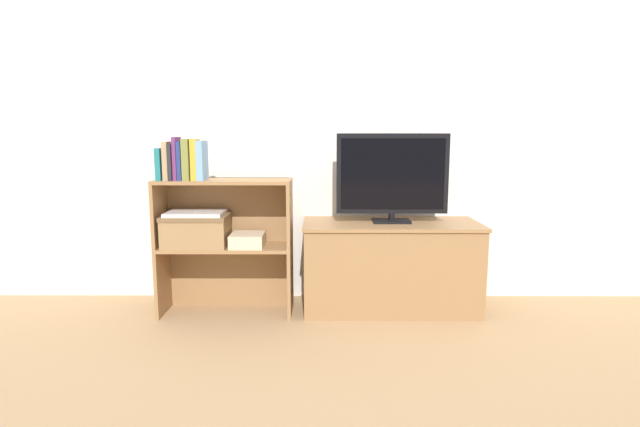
# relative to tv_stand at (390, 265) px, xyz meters

# --- Properties ---
(ground_plane) EXTENTS (16.00, 16.00, 0.00)m
(ground_plane) POSITION_rel_tv_stand_xyz_m (-0.42, -0.22, -0.27)
(ground_plane) COLOR #A37F56
(wall_back) EXTENTS (10.00, 0.05, 2.40)m
(wall_back) POSITION_rel_tv_stand_xyz_m (-0.42, 0.26, 0.93)
(wall_back) COLOR silver
(wall_back) RESTS_ON ground_plane
(tv_stand) EXTENTS (1.05, 0.46, 0.53)m
(tv_stand) POSITION_rel_tv_stand_xyz_m (0.00, 0.00, 0.00)
(tv_stand) COLOR olive
(tv_stand) RESTS_ON ground_plane
(tv) EXTENTS (0.66, 0.14, 0.52)m
(tv) POSITION_rel_tv_stand_xyz_m (-0.00, -0.00, 0.54)
(tv) COLOR black
(tv) RESTS_ON tv_stand
(bookshelf_lower_tier) EXTENTS (0.77, 0.28, 0.41)m
(bookshelf_lower_tier) POSITION_rel_tv_stand_xyz_m (-0.97, -0.03, -0.01)
(bookshelf_lower_tier) COLOR olive
(bookshelf_lower_tier) RESTS_ON ground_plane
(bookshelf_upper_tier) EXTENTS (0.77, 0.28, 0.39)m
(bookshelf_upper_tier) POSITION_rel_tv_stand_xyz_m (-0.97, -0.03, 0.39)
(bookshelf_upper_tier) COLOR olive
(bookshelf_upper_tier) RESTS_ON bookshelf_lower_tier
(book_teal) EXTENTS (0.03, 0.15, 0.18)m
(book_teal) POSITION_rel_tv_stand_xyz_m (-1.32, -0.12, 0.62)
(book_teal) COLOR #1E7075
(book_teal) RESTS_ON bookshelf_upper_tier
(book_tan) EXTENTS (0.03, 0.12, 0.21)m
(book_tan) POSITION_rel_tv_stand_xyz_m (-1.28, -0.12, 0.63)
(book_tan) COLOR tan
(book_tan) RESTS_ON bookshelf_upper_tier
(book_charcoal) EXTENTS (0.02, 0.16, 0.20)m
(book_charcoal) POSITION_rel_tv_stand_xyz_m (-1.25, -0.12, 0.63)
(book_charcoal) COLOR #232328
(book_charcoal) RESTS_ON bookshelf_upper_tier
(book_plum) EXTENTS (0.02, 0.13, 0.24)m
(book_plum) POSITION_rel_tv_stand_xyz_m (-1.23, -0.12, 0.65)
(book_plum) COLOR #6B2D66
(book_plum) RESTS_ON bookshelf_upper_tier
(book_navy) EXTENTS (0.02, 0.13, 0.22)m
(book_navy) POSITION_rel_tv_stand_xyz_m (-1.20, -0.12, 0.63)
(book_navy) COLOR navy
(book_navy) RESTS_ON bookshelf_upper_tier
(book_olive) EXTENTS (0.04, 0.16, 0.23)m
(book_olive) POSITION_rel_tv_stand_xyz_m (-1.16, -0.12, 0.64)
(book_olive) COLOR olive
(book_olive) RESTS_ON bookshelf_upper_tier
(book_mustard) EXTENTS (0.03, 0.12, 0.23)m
(book_mustard) POSITION_rel_tv_stand_xyz_m (-1.12, -0.12, 0.64)
(book_mustard) COLOR gold
(book_mustard) RESTS_ON bookshelf_upper_tier
(book_skyblue) EXTENTS (0.04, 0.15, 0.22)m
(book_skyblue) POSITION_rel_tv_stand_xyz_m (-1.09, -0.12, 0.64)
(book_skyblue) COLOR #709ECC
(book_skyblue) RESTS_ON bookshelf_upper_tier
(storage_basket_left) EXTENTS (0.37, 0.25, 0.18)m
(storage_basket_left) POSITION_rel_tv_stand_xyz_m (-1.14, -0.09, 0.24)
(storage_basket_left) COLOR #937047
(storage_basket_left) RESTS_ON bookshelf_lower_tier
(laptop) EXTENTS (0.32, 0.23, 0.02)m
(laptop) POSITION_rel_tv_stand_xyz_m (-1.14, -0.09, 0.33)
(laptop) COLOR white
(laptop) RESTS_ON storage_basket_left
(magazine_stack) EXTENTS (0.19, 0.21, 0.08)m
(magazine_stack) POSITION_rel_tv_stand_xyz_m (-0.84, -0.11, 0.18)
(magazine_stack) COLOR beige
(magazine_stack) RESTS_ON bookshelf_lower_tier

